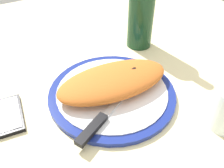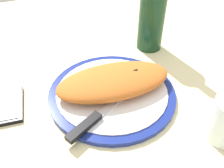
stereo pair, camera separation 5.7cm
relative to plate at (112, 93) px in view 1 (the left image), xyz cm
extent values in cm
cube|color=beige|center=(0.00, 0.00, -2.23)|extent=(150.00, 150.00, 3.00)
cylinder|color=navy|center=(0.00, 0.00, -0.12)|extent=(31.35, 31.35, 1.22)
cylinder|color=white|center=(0.00, 0.00, 0.64)|extent=(27.35, 27.35, 0.30)
ellipsoid|color=#C16023|center=(-0.77, -0.64, 3.07)|extent=(29.31, 16.04, 4.55)
ellipsoid|color=black|center=(-5.67, -0.13, 4.88)|extent=(2.38, 2.31, 0.64)
ellipsoid|color=black|center=(-6.25, 0.40, 4.84)|extent=(2.40, 2.06, 0.71)
cube|color=silver|center=(-0.98, -7.00, 0.99)|extent=(12.64, 1.18, 0.40)
cube|color=silver|center=(7.33, -6.81, 0.99)|extent=(4.05, 2.29, 0.40)
cube|color=silver|center=(-0.54, 3.43, 0.99)|extent=(13.67, 8.03, 0.40)
cube|color=black|center=(9.96, 8.78, 1.39)|extent=(8.96, 5.89, 1.20)
cube|color=black|center=(23.90, -5.54, -0.23)|extent=(7.48, 12.36, 1.00)
cube|color=white|center=(23.90, -5.54, 0.35)|extent=(6.40, 10.85, 0.16)
cylinder|color=#14381E|center=(-19.88, -16.51, 9.80)|extent=(7.83, 7.83, 21.06)
camera|label=1|loc=(21.93, 37.20, 39.41)|focal=37.69mm
camera|label=2|loc=(16.88, 39.75, 39.41)|focal=37.69mm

